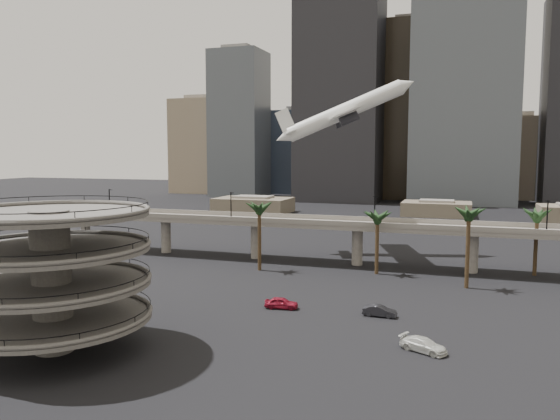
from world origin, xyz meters
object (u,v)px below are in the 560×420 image
(parking_ramp, at_px, (51,267))
(car_c, at_px, (424,345))
(overpass, at_px, (305,227))
(airborne_jet, at_px, (344,112))
(car_b, at_px, (380,311))
(car_a, at_px, (281,303))

(parking_ramp, bearing_deg, car_c, 18.21)
(overpass, distance_m, airborne_jet, 28.93)
(overpass, bearing_deg, airborne_jet, 71.47)
(airborne_jet, height_order, car_c, airborne_jet)
(car_b, bearing_deg, parking_ramp, 129.33)
(overpass, height_order, car_a, overpass)
(parking_ramp, xyz_separation_m, airborne_jet, (17.90, 73.61, 21.98))
(parking_ramp, height_order, car_b, parking_ramp)
(car_c, bearing_deg, car_a, 86.22)
(parking_ramp, height_order, overpass, parking_ramp)
(car_b, bearing_deg, car_c, -148.18)
(parking_ramp, height_order, airborne_jet, airborne_jet)
(car_c, bearing_deg, overpass, 55.36)
(overpass, relative_size, car_c, 23.52)
(overpass, distance_m, car_a, 35.63)
(car_a, bearing_deg, parking_ramp, 134.73)
(parking_ramp, xyz_separation_m, car_a, (19.33, 24.54, -9.00))
(airborne_jet, bearing_deg, car_a, -106.61)
(airborne_jet, relative_size, car_b, 6.79)
(overpass, xyz_separation_m, car_a, (6.33, -34.45, -6.51))
(overpass, xyz_separation_m, car_b, (20.52, -33.79, -6.57))
(airborne_jet, bearing_deg, car_b, -90.40)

